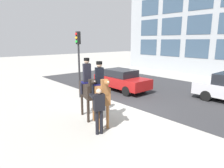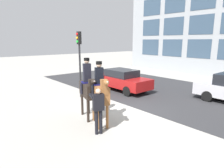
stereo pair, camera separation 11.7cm
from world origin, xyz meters
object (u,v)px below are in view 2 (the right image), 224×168
object	(u,v)px
pedestrian_bystander	(98,107)
street_car_near_lane	(122,80)
traffic_light	(79,54)
mounted_horse_companion	(100,92)
mounted_horse_lead	(88,88)

from	to	relation	value
pedestrian_bystander	street_car_near_lane	size ratio (longest dim) A/B	0.42
pedestrian_bystander	traffic_light	size ratio (longest dim) A/B	0.44
street_car_near_lane	mounted_horse_companion	bearing A→B (deg)	-51.87
mounted_horse_companion	mounted_horse_lead	bearing A→B (deg)	-160.63
mounted_horse_lead	pedestrian_bystander	bearing A→B (deg)	-3.80
street_car_near_lane	traffic_light	distance (m)	3.68
mounted_horse_companion	traffic_light	world-z (taller)	traffic_light
traffic_light	mounted_horse_lead	bearing A→B (deg)	-25.62
mounted_horse_lead	street_car_near_lane	xyz separation A→B (m)	(-2.75, 4.64, -0.62)
mounted_horse_companion	traffic_light	size ratio (longest dim) A/B	0.67
mounted_horse_lead	street_car_near_lane	world-z (taller)	mounted_horse_lead
traffic_light	pedestrian_bystander	bearing A→B (deg)	-24.15
traffic_light	street_car_near_lane	bearing A→B (deg)	82.93
mounted_horse_companion	pedestrian_bystander	world-z (taller)	mounted_horse_companion
mounted_horse_companion	street_car_near_lane	distance (m)	5.98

